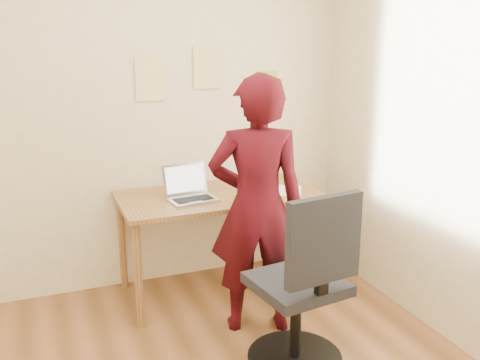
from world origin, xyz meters
name	(u,v)px	position (x,y,z in m)	size (l,w,h in m)	color
room	(175,157)	(0.00, 0.00, 1.35)	(3.58, 3.58, 2.78)	brown
desk	(220,205)	(0.67, 1.38, 0.65)	(1.40, 0.70, 0.74)	olive
laptop	(190,192)	(0.44, 1.34, 0.79)	(0.34, 0.31, 0.23)	silver
paper_sheet	(287,190)	(1.15, 1.28, 0.74)	(0.20, 0.28, 0.00)	white
phone	(264,195)	(0.93, 1.21, 0.75)	(0.09, 0.14, 0.01)	black
wall_note_left	(150,79)	(0.29, 1.74, 1.52)	(0.21, 0.00, 0.30)	#E0D086
wall_note_mid	(207,68)	(0.71, 1.74, 1.59)	(0.21, 0.00, 0.30)	#E0D086
wall_note_right	(266,87)	(1.18, 1.74, 1.43)	(0.18, 0.00, 0.24)	#8CC52C
office_chair	(304,294)	(0.78, 0.32, 0.45)	(0.55, 0.55, 1.05)	black
person	(257,207)	(0.71, 0.83, 0.81)	(0.59, 0.39, 1.62)	#3A070E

